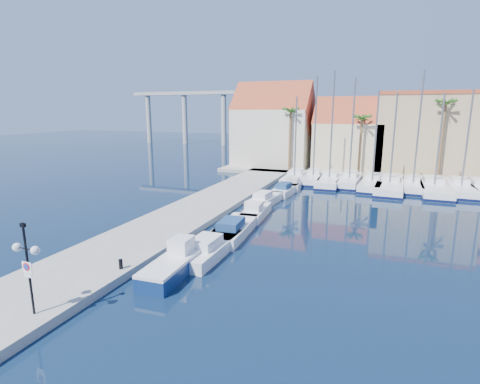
{
  "coord_description": "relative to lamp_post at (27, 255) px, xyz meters",
  "views": [
    {
      "loc": [
        7.05,
        -12.79,
        9.48
      ],
      "look_at": [
        -3.5,
        14.72,
        3.0
      ],
      "focal_mm": 28.0,
      "sensor_mm": 36.0,
      "label": 1
    }
  ],
  "objects": [
    {
      "name": "sailboat_6",
      "position": [
        17.78,
        38.01,
        -2.67
      ],
      "size": [
        2.31,
        8.26,
        13.87
      ],
      "rotation": [
        0.0,
        0.0,
        -0.02
      ],
      "color": "white",
      "rests_on": "ground"
    },
    {
      "name": "building_1",
      "position": [
        9.08,
        48.86,
        1.98
      ],
      "size": [
        10.3,
        8.0,
        11.0
      ],
      "color": "beige",
      "rests_on": "shore_north"
    },
    {
      "name": "sailboat_5",
      "position": [
        15.19,
        37.29,
        -2.76
      ],
      "size": [
        3.6,
        11.87,
        11.46
      ],
      "rotation": [
        0.0,
        0.0,
        -0.04
      ],
      "color": "white",
      "rests_on": "ground"
    },
    {
      "name": "quay_west",
      "position": [
        -1.92,
        15.36,
        -3.06
      ],
      "size": [
        6.0,
        77.0,
        0.5
      ],
      "primitive_type": "cube",
      "color": "gray",
      "rests_on": "ground"
    },
    {
      "name": "viaduct",
      "position": [
        -32.0,
        83.86,
        6.94
      ],
      "size": [
        48.0,
        2.2,
        14.45
      ],
      "color": "#9E9E99",
      "rests_on": "ground"
    },
    {
      "name": "motorboat_west_2",
      "position": [
        3.8,
        20.02,
        -2.8
      ],
      "size": [
        2.09,
        5.46,
        1.4
      ],
      "rotation": [
        0.0,
        0.0,
        0.07
      ],
      "color": "white",
      "rests_on": "ground"
    },
    {
      "name": "building_2",
      "position": [
        20.08,
        49.86,
        2.95
      ],
      "size": [
        14.2,
        10.2,
        11.5
      ],
      "color": "tan",
      "rests_on": "shore_north"
    },
    {
      "name": "palm_2",
      "position": [
        21.08,
        43.86,
        6.7
      ],
      "size": [
        2.6,
        2.6,
        11.15
      ],
      "color": "brown",
      "rests_on": "shore_north"
    },
    {
      "name": "sailboat_1",
      "position": [
        5.63,
        38.83,
        -2.67
      ],
      "size": [
        2.78,
        8.5,
        13.65
      ],
      "rotation": [
        0.0,
        0.0,
        0.07
      ],
      "color": "white",
      "rests_on": "ground"
    },
    {
      "name": "motorboat_west_0",
      "position": [
        3.8,
        10.31,
        -2.8
      ],
      "size": [
        2.2,
        6.77,
        1.4
      ],
      "rotation": [
        0.0,
        0.0,
        -0.01
      ],
      "color": "white",
      "rests_on": "ground"
    },
    {
      "name": "sailboat_3",
      "position": [
        10.36,
        38.57,
        -2.7
      ],
      "size": [
        2.68,
        9.13,
        13.35
      ],
      "rotation": [
        0.0,
        0.0,
        -0.03
      ],
      "color": "white",
      "rests_on": "ground"
    },
    {
      "name": "motorboat_west_1",
      "position": [
        3.78,
        14.61,
        -2.8
      ],
      "size": [
        2.71,
        7.11,
        1.4
      ],
      "rotation": [
        0.0,
        0.0,
        0.07
      ],
      "color": "white",
      "rests_on": "ground"
    },
    {
      "name": "palm_0",
      "position": [
        1.08,
        43.86,
        5.77
      ],
      "size": [
        2.6,
        2.6,
        10.15
      ],
      "color": "brown",
      "rests_on": "shore_north"
    },
    {
      "name": "motorboat_west_5",
      "position": [
        3.89,
        34.38,
        -2.8
      ],
      "size": [
        2.51,
        6.58,
        1.4
      ],
      "rotation": [
        0.0,
        0.0,
        0.07
      ],
      "color": "white",
      "rests_on": "ground"
    },
    {
      "name": "motorboat_west_6",
      "position": [
        3.76,
        38.79,
        -2.8
      ],
      "size": [
        1.72,
        5.32,
        1.4
      ],
      "rotation": [
        0.0,
        0.0,
        0.0
      ],
      "color": "white",
      "rests_on": "ground"
    },
    {
      "name": "sailboat_7",
      "position": [
        20.02,
        37.73,
        -2.76
      ],
      "size": [
        3.13,
        11.76,
        11.29
      ],
      "rotation": [
        0.0,
        0.0,
        -0.0
      ],
      "color": "white",
      "rests_on": "ground"
    },
    {
      "name": "ground",
      "position": [
        7.08,
        1.86,
        -3.31
      ],
      "size": [
        260.0,
        260.0,
        0.0
      ],
      "primitive_type": "plane",
      "color": "black",
      "rests_on": "ground"
    },
    {
      "name": "motorboat_west_3",
      "position": [
        3.16,
        24.74,
        -2.8
      ],
      "size": [
        2.45,
        6.15,
        1.4
      ],
      "rotation": [
        0.0,
        0.0,
        -0.09
      ],
      "color": "white",
      "rests_on": "ground"
    },
    {
      "name": "shore_north",
      "position": [
        17.08,
        49.86,
        -3.06
      ],
      "size": [
        54.0,
        16.0,
        0.5
      ],
      "primitive_type": "cube",
      "color": "gray",
      "rests_on": "ground"
    },
    {
      "name": "sailboat_0",
      "position": [
        3.37,
        37.76,
        -2.73
      ],
      "size": [
        2.7,
        9.11,
        11.12
      ],
      "rotation": [
        0.0,
        0.0,
        0.03
      ],
      "color": "white",
      "rests_on": "ground"
    },
    {
      "name": "motorboat_west_4",
      "position": [
        3.94,
        30.09,
        -2.8
      ],
      "size": [
        2.24,
        5.78,
        1.4
      ],
      "rotation": [
        0.0,
        0.0,
        -0.08
      ],
      "color": "white",
      "rests_on": "ground"
    },
    {
      "name": "lamp_post",
      "position": [
        0.0,
        0.0,
        0.0
      ],
      "size": [
        1.46,
        0.39,
        4.28
      ],
      "rotation": [
        0.0,
        0.0,
        0.0
      ],
      "color": "black",
      "rests_on": "quay_west"
    },
    {
      "name": "building_0",
      "position": [
        -2.92,
        48.86,
        3.21
      ],
      "size": [
        12.3,
        9.0,
        13.5
      ],
      "color": "beige",
      "rests_on": "shore_north"
    },
    {
      "name": "sailboat_8",
      "position": [
        22.88,
        38.26,
        -2.74
      ],
      "size": [
        2.67,
        9.83,
        11.68
      ],
      "rotation": [
        0.0,
        0.0,
        -0.01
      ],
      "color": "white",
      "rests_on": "ground"
    },
    {
      "name": "sailboat_2",
      "position": [
        7.89,
        37.99,
        -2.71
      ],
      "size": [
        2.85,
        9.99,
        14.12
      ],
      "rotation": [
        0.0,
        0.0,
        0.02
      ],
      "color": "white",
      "rests_on": "ground"
    },
    {
      "name": "sailboat_4",
      "position": [
        13.19,
        37.63,
        -2.73
      ],
      "size": [
        3.26,
        9.81,
        11.67
      ],
      "rotation": [
        0.0,
        0.0,
        -0.07
      ],
      "color": "white",
      "rests_on": "ground"
    },
    {
      "name": "fishing_boat",
      "position": [
        3.15,
        6.91,
        -2.67
      ],
      "size": [
        2.08,
        5.56,
        1.92
      ],
      "rotation": [
        0.0,
        0.0,
        0.05
      ],
      "color": "navy",
      "rests_on": "ground"
    },
    {
      "name": "bollard",
      "position": [
        0.48,
        5.43,
        -2.53
      ],
      "size": [
        0.23,
        0.23,
        0.57
      ],
      "primitive_type": "cylinder",
      "color": "black",
      "rests_on": "quay_west"
    },
    {
      "name": "palm_1",
      "position": [
        11.08,
        43.86,
        4.82
      ],
      "size": [
        2.6,
        2.6,
        9.15
      ],
      "color": "brown",
      "rests_on": "shore_north"
    }
  ]
}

